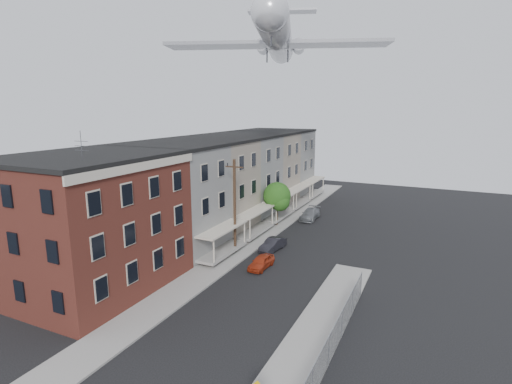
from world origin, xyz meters
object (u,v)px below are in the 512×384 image
car_near (261,262)px  car_far (310,214)px  street_tree (278,197)px  airplane (277,38)px  utility_pole (235,205)px  car_mid (273,244)px

car_near → car_far: (-0.89, 16.68, 0.09)m
car_far → street_tree: bearing=-121.7°
airplane → car_near: bearing=-73.0°
street_tree → car_near: size_ratio=1.59×
utility_pole → car_far: bearing=78.5°
street_tree → airplane: size_ratio=0.20×
utility_pole → airplane: size_ratio=0.34×
utility_pole → car_mid: (2.99, 2.15, -4.09)m
car_mid → airplane: (-3.06, 8.13, 20.42)m
car_near → airplane: (-3.86, 12.63, 20.45)m
street_tree → car_near: (3.47, -12.27, -2.89)m
street_tree → airplane: airplane is taller
car_mid → car_far: car_far is taller
street_tree → car_mid: street_tree is taller
utility_pole → airplane: bearing=90.4°
car_mid → car_far: (-0.08, 12.18, 0.06)m
utility_pole → car_near: size_ratio=2.75×
street_tree → airplane: 17.56m
street_tree → airplane: bearing=137.8°
car_far → airplane: airplane is taller
car_mid → airplane: size_ratio=0.14×
car_near → airplane: bearing=109.8°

